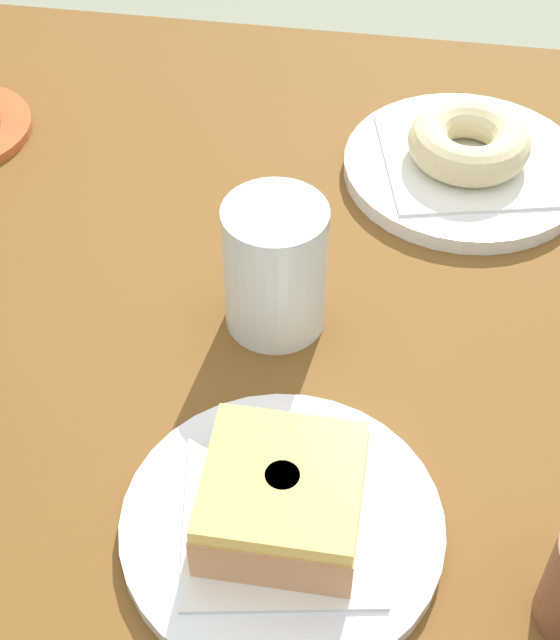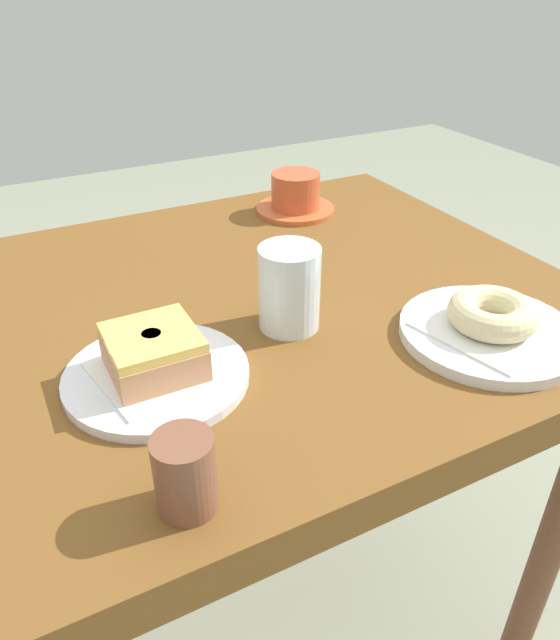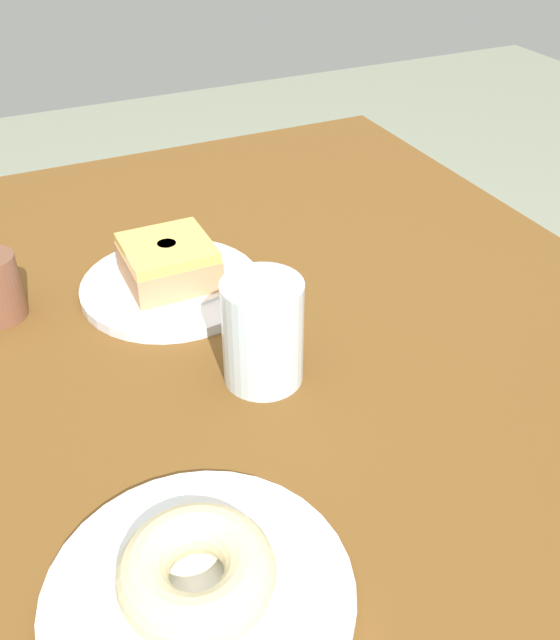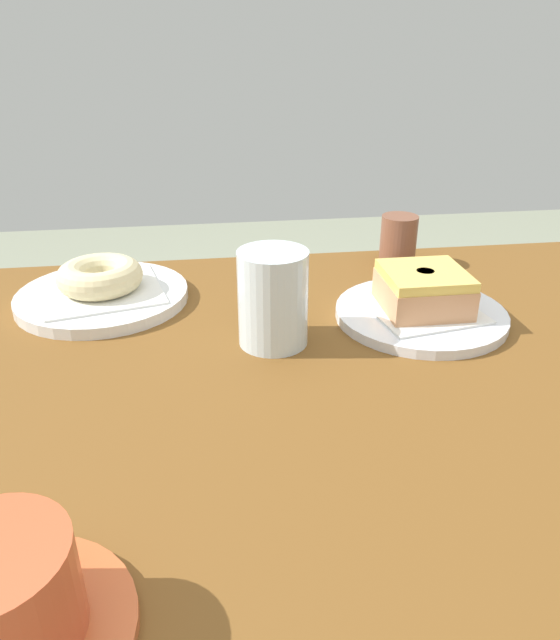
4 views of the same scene
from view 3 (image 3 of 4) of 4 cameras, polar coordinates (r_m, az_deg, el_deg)
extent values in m
cube|color=brown|center=(0.79, 2.30, -0.73)|extent=(1.02, 0.73, 0.05)
cylinder|color=brown|center=(1.43, 4.79, -0.16)|extent=(0.05, 0.05, 0.69)
cylinder|color=brown|center=(1.30, -19.30, -6.74)|extent=(0.05, 0.05, 0.69)
cylinder|color=white|center=(0.81, -8.78, 2.72)|extent=(0.20, 0.20, 0.01)
cube|color=white|center=(0.81, -8.83, 3.16)|extent=(0.14, 0.14, 0.00)
cube|color=tan|center=(0.80, -8.95, 4.33)|extent=(0.10, 0.10, 0.04)
cube|color=#ECCA5E|center=(0.79, -9.11, 5.78)|extent=(0.09, 0.09, 0.01)
cylinder|color=tan|center=(0.78, -9.13, 6.02)|extent=(0.02, 0.02, 0.00)
cylinder|color=white|center=(0.52, -6.52, -21.28)|extent=(0.21, 0.21, 0.01)
cube|color=white|center=(0.51, -6.59, -20.75)|extent=(0.17, 0.17, 0.00)
torus|color=beige|center=(0.50, -6.75, -19.54)|extent=(0.11, 0.11, 0.03)
cylinder|color=silver|center=(0.65, -1.40, -1.00)|extent=(0.08, 0.08, 0.11)
camera|label=1|loc=(0.99, -22.89, 38.55)|focal=53.60mm
camera|label=2|loc=(0.86, -53.84, 20.01)|focal=33.56mm
camera|label=4|loc=(0.89, 39.31, 19.76)|focal=32.72mm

